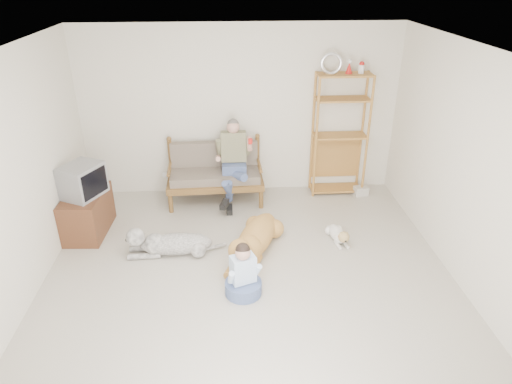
{
  "coord_description": "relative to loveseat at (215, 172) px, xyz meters",
  "views": [
    {
      "loc": [
        -0.22,
        -4.25,
        3.46
      ],
      "look_at": [
        0.13,
        1.0,
        0.81
      ],
      "focal_mm": 32.0,
      "sensor_mm": 36.0,
      "label": 1
    }
  ],
  "objects": [
    {
      "name": "floor",
      "position": [
        0.43,
        -2.39,
        -0.49
      ],
      "size": [
        5.5,
        5.5,
        0.0
      ],
      "primitive_type": "plane",
      "color": "beige",
      "rests_on": "ground"
    },
    {
      "name": "ceiling",
      "position": [
        0.43,
        -2.39,
        2.21
      ],
      "size": [
        5.5,
        5.5,
        0.0
      ],
      "primitive_type": "plane",
      "rotation": [
        3.14,
        0.0,
        0.0
      ],
      "color": "white",
      "rests_on": "ground"
    },
    {
      "name": "wall_back",
      "position": [
        0.43,
        0.36,
        0.86
      ],
      "size": [
        5.0,
        0.0,
        5.0
      ],
      "primitive_type": "plane",
      "rotation": [
        1.57,
        0.0,
        0.0
      ],
      "color": "beige",
      "rests_on": "ground"
    },
    {
      "name": "wall_left",
      "position": [
        -2.07,
        -2.39,
        0.86
      ],
      "size": [
        0.0,
        5.5,
        5.5
      ],
      "primitive_type": "plane",
      "rotation": [
        1.57,
        0.0,
        1.57
      ],
      "color": "beige",
      "rests_on": "ground"
    },
    {
      "name": "wall_right",
      "position": [
        2.93,
        -2.39,
        0.86
      ],
      "size": [
        0.0,
        5.5,
        5.5
      ],
      "primitive_type": "plane",
      "rotation": [
        1.57,
        0.0,
        -1.57
      ],
      "color": "beige",
      "rests_on": "ground"
    },
    {
      "name": "loveseat",
      "position": [
        0.0,
        0.0,
        0.0
      ],
      "size": [
        1.52,
        0.74,
        0.95
      ],
      "rotation": [
        0.0,
        0.0,
        0.03
      ],
      "color": "brown",
      "rests_on": "ground"
    },
    {
      "name": "man",
      "position": [
        0.28,
        -0.2,
        0.14
      ],
      "size": [
        0.51,
        0.74,
        1.19
      ],
      "color": "#54659B",
      "rests_on": "loveseat"
    },
    {
      "name": "etagere",
      "position": [
        2.0,
        0.16,
        0.53
      ],
      "size": [
        0.88,
        0.38,
        2.29
      ],
      "color": "#BF853C",
      "rests_on": "ground"
    },
    {
      "name": "book_stack",
      "position": [
        2.4,
        -0.0,
        -0.42
      ],
      "size": [
        0.24,
        0.19,
        0.14
      ],
      "primitive_type": "cube",
      "rotation": [
        0.0,
        0.0,
        0.13
      ],
      "color": "silver",
      "rests_on": "ground"
    },
    {
      "name": "tv_stand",
      "position": [
        -1.8,
        -0.89,
        -0.19
      ],
      "size": [
        0.55,
        0.93,
        0.6
      ],
      "rotation": [
        0.0,
        0.0,
        -0.06
      ],
      "color": "brown",
      "rests_on": "ground"
    },
    {
      "name": "crt_tv",
      "position": [
        -1.77,
        -0.92,
        0.34
      ],
      "size": [
        0.62,
        0.67,
        0.45
      ],
      "rotation": [
        0.0,
        0.0,
        -0.47
      ],
      "color": "gray",
      "rests_on": "tv_stand"
    },
    {
      "name": "wall_outlet",
      "position": [
        -0.82,
        0.35,
        -0.19
      ],
      "size": [
        0.12,
        0.02,
        0.08
      ],
      "primitive_type": "cube",
      "color": "white",
      "rests_on": "ground"
    },
    {
      "name": "golden_retriever",
      "position": [
        0.51,
        -1.6,
        -0.28
      ],
      "size": [
        0.82,
        1.59,
        0.51
      ],
      "rotation": [
        0.0,
        0.0,
        -0.4
      ],
      "color": "#C08842",
      "rests_on": "ground"
    },
    {
      "name": "shaggy_dog",
      "position": [
        -0.62,
        -1.53,
        -0.32
      ],
      "size": [
        1.37,
        0.36,
        0.4
      ],
      "rotation": [
        0.0,
        0.0,
        -1.53
      ],
      "color": "white",
      "rests_on": "ground"
    },
    {
      "name": "terrier",
      "position": [
        1.71,
        -1.38,
        -0.38
      ],
      "size": [
        0.25,
        0.65,
        0.24
      ],
      "rotation": [
        0.0,
        0.0,
        0.15
      ],
      "color": "white",
      "rests_on": "ground"
    },
    {
      "name": "child",
      "position": [
        0.34,
        -2.4,
        -0.24
      ],
      "size": [
        0.43,
        0.43,
        0.68
      ],
      "rotation": [
        0.0,
        0.0,
        0.35
      ],
      "color": "#54659B",
      "rests_on": "ground"
    }
  ]
}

